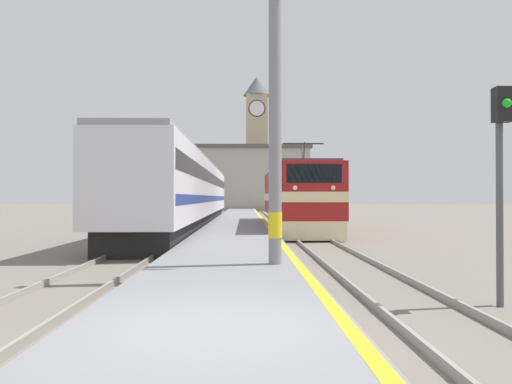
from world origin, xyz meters
TOP-DOWN VIEW (x-y plane):
  - ground_plane at (0.00, 30.00)m, footprint 200.00×200.00m
  - platform at (0.00, 25.00)m, footprint 3.57×140.00m
  - rail_track_near at (3.30, 25.00)m, footprint 2.84×140.00m
  - rail_track_far at (-3.10, 25.00)m, footprint 2.83×140.00m
  - locomotive_train at (3.30, 22.55)m, footprint 2.92×15.80m
  - passenger_train at (-3.10, 25.93)m, footprint 2.92×34.95m
  - catenary_mast at (1.17, 5.52)m, footprint 2.50×0.32m
  - clock_tower at (2.33, 75.95)m, footprint 4.34×4.34m
  - station_building at (-1.77, 66.31)m, footprint 22.99×8.40m
  - signal_post at (4.85, 2.53)m, footprint 0.30×0.39m

SIDE VIEW (x-z plane):
  - ground_plane at x=0.00m, z-range 0.00..0.00m
  - rail_track_near at x=3.30m, z-range -0.05..0.11m
  - rail_track_far at x=-3.10m, z-range -0.05..0.11m
  - platform at x=0.00m, z-range 0.00..0.37m
  - locomotive_train at x=3.30m, z-range -0.44..4.16m
  - passenger_train at x=-3.10m, z-range 0.15..4.35m
  - signal_post at x=4.85m, z-range 0.66..4.46m
  - catenary_mast at x=1.17m, z-range 0.29..8.96m
  - station_building at x=-1.77m, z-range 0.02..9.27m
  - clock_tower at x=2.33m, z-range 0.71..22.56m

